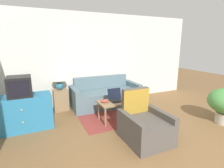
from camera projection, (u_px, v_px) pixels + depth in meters
name	position (u px, v px, depth m)	size (l,w,h in m)	color
wall_back	(98.00, 59.00, 5.20)	(6.39, 0.06, 2.60)	silver
rug	(111.00, 112.00, 4.59)	(1.77, 1.86, 0.01)	brown
couch	(105.00, 96.00, 5.05)	(1.93, 0.85, 0.81)	slate
armchair	(144.00, 126.00, 3.23)	(0.75, 0.85, 0.92)	#514C47
tv_dresser	(23.00, 113.00, 3.59)	(1.14, 0.50, 0.73)	teal
television	(20.00, 86.00, 3.46)	(0.44, 0.45, 0.40)	black
side_table	(61.00, 100.00, 4.69)	(0.37, 0.37, 0.56)	#937551
table_lamp	(59.00, 78.00, 4.55)	(0.40, 0.40, 0.49)	teal
coffee_table	(120.00, 103.00, 4.06)	(0.98, 0.51, 0.46)	#8E704C
laptop	(116.00, 98.00, 4.08)	(0.33, 0.32, 0.26)	black
cup_navy	(134.00, 97.00, 4.16)	(0.10, 0.10, 0.10)	#191E4C
cup_yellow	(131.00, 96.00, 4.25)	(0.10, 0.10, 0.10)	teal
cup_white	(129.00, 100.00, 3.97)	(0.08, 0.08, 0.08)	teal
snack_bowl	(104.00, 101.00, 3.95)	(0.17, 0.17, 0.05)	#B23D38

